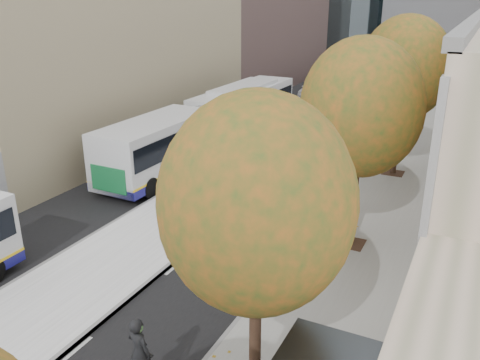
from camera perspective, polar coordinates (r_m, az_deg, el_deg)
The scene contains 7 objects.
bus_platform at distance 34.24m, azimuth 5.67°, elevation 4.74°, with size 4.25×150.00×0.15m, color #B0B0B0.
sidewalk at distance 32.47m, azimuth 18.98°, elevation 2.72°, with size 4.75×150.00×0.08m, color gray.
tree_c at distance 10.60m, azimuth 1.90°, elevation -2.77°, with size 4.20×4.20×7.28m.
tree_d at distance 18.74m, azimuth 13.48°, elevation 7.84°, with size 4.40×4.40×7.60m.
tree_e at distance 27.43m, azimuth 18.03°, elevation 11.84°, with size 4.60×4.60×7.92m.
bus_far at distance 31.32m, azimuth -3.09°, elevation 6.43°, with size 3.20×19.07×3.17m.
distant_car at distance 48.37m, azimuth 8.11°, elevation 10.15°, with size 1.69×4.20×1.43m, color silver.
Camera 1 is at (7.58, 4.13, 9.49)m, focal length 38.00 mm.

